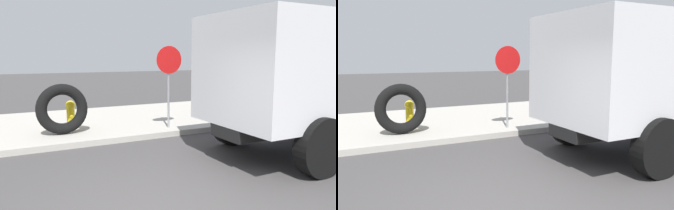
# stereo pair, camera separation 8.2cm
# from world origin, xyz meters

# --- Properties ---
(sidewalk_curb) EXTENTS (36.00, 5.00, 0.15)m
(sidewalk_curb) POSITION_xyz_m (0.00, 6.50, 0.07)
(sidewalk_curb) COLOR #ADA89E
(sidewalk_curb) RESTS_ON ground
(fire_hydrant) EXTENTS (0.25, 0.57, 0.81)m
(fire_hydrant) POSITION_xyz_m (-0.15, 5.48, 0.58)
(fire_hydrant) COLOR yellow
(fire_hydrant) RESTS_ON sidewalk_curb
(loose_tire) EXTENTS (1.32, 0.35, 1.32)m
(loose_tire) POSITION_xyz_m (-0.44, 4.99, 0.81)
(loose_tire) COLOR black
(loose_tire) RESTS_ON sidewalk_curb
(stop_sign) EXTENTS (0.76, 0.08, 2.29)m
(stop_sign) POSITION_xyz_m (2.37, 4.45, 1.74)
(stop_sign) COLOR gray
(stop_sign) RESTS_ON sidewalk_curb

